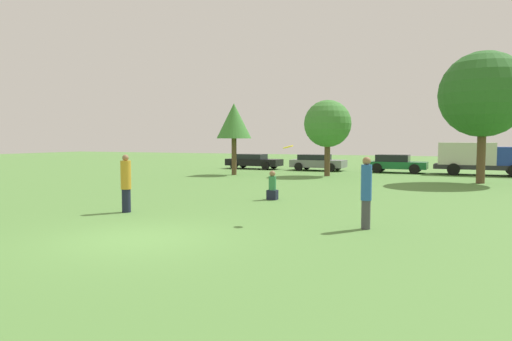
{
  "coord_description": "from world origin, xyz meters",
  "views": [
    {
      "loc": [
        6.79,
        -8.76,
        2.39
      ],
      "look_at": [
        0.97,
        4.98,
        1.36
      ],
      "focal_mm": 31.8,
      "sensor_mm": 36.0,
      "label": 1
    }
  ],
  "objects_px": {
    "person_thrower": "(126,183)",
    "person_catcher": "(366,192)",
    "tree_2": "(483,95)",
    "parked_car_grey": "(317,162)",
    "bystander_sitting": "(272,187)",
    "tree_0": "(234,122)",
    "delivery_truck_blue": "(479,157)",
    "parked_car_green": "(396,163)",
    "frisbee": "(288,147)",
    "parked_car_black": "(253,161)",
    "tree_1": "(328,124)"
  },
  "relations": [
    {
      "from": "person_catcher",
      "to": "bystander_sitting",
      "type": "distance_m",
      "value": 6.35
    },
    {
      "from": "tree_0",
      "to": "frisbee",
      "type": "bearing_deg",
      "value": -59.26
    },
    {
      "from": "person_catcher",
      "to": "tree_1",
      "type": "bearing_deg",
      "value": -74.33
    },
    {
      "from": "person_thrower",
      "to": "frisbee",
      "type": "distance_m",
      "value": 5.61
    },
    {
      "from": "parked_car_black",
      "to": "parked_car_grey",
      "type": "distance_m",
      "value": 5.37
    },
    {
      "from": "parked_car_grey",
      "to": "tree_0",
      "type": "bearing_deg",
      "value": -120.32
    },
    {
      "from": "parked_car_green",
      "to": "delivery_truck_blue",
      "type": "xyz_separation_m",
      "value": [
        5.36,
        -0.15,
        0.52
      ]
    },
    {
      "from": "tree_2",
      "to": "bystander_sitting",
      "type": "bearing_deg",
      "value": -127.03
    },
    {
      "from": "person_thrower",
      "to": "delivery_truck_blue",
      "type": "bearing_deg",
      "value": 60.24
    },
    {
      "from": "bystander_sitting",
      "to": "delivery_truck_blue",
      "type": "relative_size",
      "value": 0.2
    },
    {
      "from": "parked_car_grey",
      "to": "delivery_truck_blue",
      "type": "height_order",
      "value": "delivery_truck_blue"
    },
    {
      "from": "person_catcher",
      "to": "tree_0",
      "type": "distance_m",
      "value": 19.21
    },
    {
      "from": "person_thrower",
      "to": "tree_0",
      "type": "height_order",
      "value": "tree_0"
    },
    {
      "from": "bystander_sitting",
      "to": "tree_2",
      "type": "height_order",
      "value": "tree_2"
    },
    {
      "from": "person_thrower",
      "to": "frisbee",
      "type": "bearing_deg",
      "value": 2.33
    },
    {
      "from": "tree_2",
      "to": "parked_car_grey",
      "type": "height_order",
      "value": "tree_2"
    },
    {
      "from": "parked_car_black",
      "to": "parked_car_grey",
      "type": "bearing_deg",
      "value": 2.55
    },
    {
      "from": "bystander_sitting",
      "to": "parked_car_green",
      "type": "relative_size",
      "value": 0.28
    },
    {
      "from": "tree_0",
      "to": "parked_car_green",
      "type": "relative_size",
      "value": 1.15
    },
    {
      "from": "bystander_sitting",
      "to": "delivery_truck_blue",
      "type": "distance_m",
      "value": 18.93
    },
    {
      "from": "tree_0",
      "to": "parked_car_green",
      "type": "height_order",
      "value": "tree_0"
    },
    {
      "from": "bystander_sitting",
      "to": "parked_car_green",
      "type": "xyz_separation_m",
      "value": [
        2.95,
        17.15,
        0.2
      ]
    },
    {
      "from": "person_thrower",
      "to": "tree_0",
      "type": "distance_m",
      "value": 16.18
    },
    {
      "from": "parked_car_green",
      "to": "person_catcher",
      "type": "bearing_deg",
      "value": -83.82
    },
    {
      "from": "person_catcher",
      "to": "bystander_sitting",
      "type": "bearing_deg",
      "value": -47.64
    },
    {
      "from": "person_thrower",
      "to": "person_catcher",
      "type": "bearing_deg",
      "value": -0.0
    },
    {
      "from": "person_thrower",
      "to": "tree_0",
      "type": "bearing_deg",
      "value": 101.23
    },
    {
      "from": "tree_0",
      "to": "tree_2",
      "type": "xyz_separation_m",
      "value": [
        14.92,
        -0.12,
        1.21
      ]
    },
    {
      "from": "parked_car_green",
      "to": "tree_1",
      "type": "bearing_deg",
      "value": -125.55
    },
    {
      "from": "tree_2",
      "to": "delivery_truck_blue",
      "type": "height_order",
      "value": "tree_2"
    },
    {
      "from": "person_thrower",
      "to": "person_catcher",
      "type": "xyz_separation_m",
      "value": [
        7.71,
        0.23,
        0.04
      ]
    },
    {
      "from": "tree_2",
      "to": "tree_0",
      "type": "bearing_deg",
      "value": 179.55
    },
    {
      "from": "frisbee",
      "to": "tree_2",
      "type": "xyz_separation_m",
      "value": [
        5.89,
        15.06,
        2.62
      ]
    },
    {
      "from": "person_thrower",
      "to": "person_catcher",
      "type": "distance_m",
      "value": 7.71
    },
    {
      "from": "tree_2",
      "to": "delivery_truck_blue",
      "type": "bearing_deg",
      "value": 87.6
    },
    {
      "from": "person_thrower",
      "to": "parked_car_black",
      "type": "bearing_deg",
      "value": 100.93
    },
    {
      "from": "delivery_truck_blue",
      "to": "parked_car_green",
      "type": "bearing_deg",
      "value": -179.24
    },
    {
      "from": "person_catcher",
      "to": "tree_1",
      "type": "relative_size",
      "value": 0.39
    },
    {
      "from": "delivery_truck_blue",
      "to": "person_catcher",
      "type": "bearing_deg",
      "value": -97.91
    },
    {
      "from": "tree_0",
      "to": "parked_car_grey",
      "type": "height_order",
      "value": "tree_0"
    },
    {
      "from": "tree_1",
      "to": "parked_car_green",
      "type": "relative_size",
      "value": 1.19
    },
    {
      "from": "person_catcher",
      "to": "frisbee",
      "type": "xyz_separation_m",
      "value": [
        -2.25,
        0.16,
        1.17
      ]
    },
    {
      "from": "tree_2",
      "to": "parked_car_grey",
      "type": "relative_size",
      "value": 1.72
    },
    {
      "from": "bystander_sitting",
      "to": "parked_car_grey",
      "type": "height_order",
      "value": "parked_car_grey"
    },
    {
      "from": "frisbee",
      "to": "tree_0",
      "type": "xyz_separation_m",
      "value": [
        -9.03,
        15.18,
        1.4
      ]
    },
    {
      "from": "parked_car_green",
      "to": "bystander_sitting",
      "type": "bearing_deg",
      "value": -97.41
    },
    {
      "from": "tree_0",
      "to": "parked_car_grey",
      "type": "xyz_separation_m",
      "value": [
        4.05,
        6.31,
        -2.93
      ]
    },
    {
      "from": "tree_0",
      "to": "delivery_truck_blue",
      "type": "bearing_deg",
      "value": 22.26
    },
    {
      "from": "person_thrower",
      "to": "parked_car_grey",
      "type": "bearing_deg",
      "value": 87.06
    },
    {
      "from": "person_catcher",
      "to": "delivery_truck_blue",
      "type": "relative_size",
      "value": 0.34
    }
  ]
}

